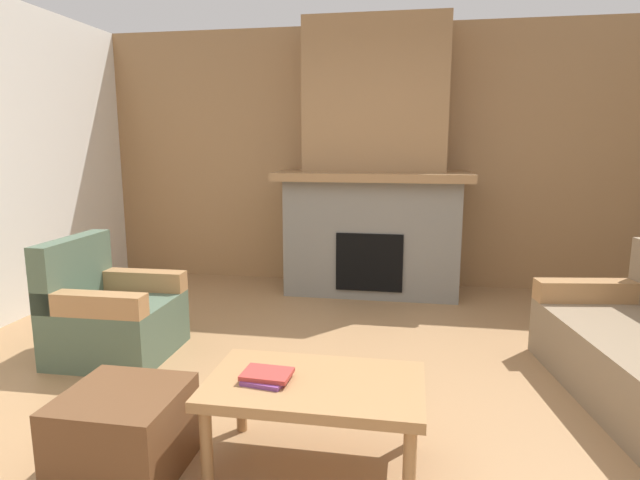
{
  "coord_description": "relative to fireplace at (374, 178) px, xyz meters",
  "views": [
    {
      "loc": [
        0.39,
        -2.69,
        1.51
      ],
      "look_at": [
        -0.26,
        1.01,
        0.81
      ],
      "focal_mm": 29.53,
      "sensor_mm": 36.0,
      "label": 1
    }
  ],
  "objects": [
    {
      "name": "armchair",
      "position": [
        -1.71,
        -2.03,
        -0.87
      ],
      "size": [
        0.77,
        0.77,
        0.85
      ],
      "color": "#4C604C",
      "rests_on": "ground"
    },
    {
      "name": "ground",
      "position": [
        0.0,
        -2.62,
        -1.16
      ],
      "size": [
        9.0,
        9.0,
        0.0
      ],
      "primitive_type": "plane",
      "color": "#9E754C"
    },
    {
      "name": "coffee_table",
      "position": [
        -0.03,
        -3.09,
        -0.79
      ],
      "size": [
        1.0,
        0.6,
        0.43
      ],
      "color": "#A87A4C",
      "rests_on": "ground"
    },
    {
      "name": "ottoman",
      "position": [
        -0.88,
        -3.3,
        -0.96
      ],
      "size": [
        0.52,
        0.52,
        0.4
      ],
      "primitive_type": "cube",
      "color": "brown",
      "rests_on": "ground"
    },
    {
      "name": "fireplace",
      "position": [
        0.0,
        0.0,
        0.0
      ],
      "size": [
        1.9,
        0.82,
        2.7
      ],
      "color": "gray",
      "rests_on": "ground"
    },
    {
      "name": "wall_back_wood_panel",
      "position": [
        0.0,
        0.38,
        0.19
      ],
      "size": [
        6.0,
        0.12,
        2.7
      ],
      "primitive_type": "cube",
      "color": "#997047",
      "rests_on": "ground"
    },
    {
      "name": "book_stack_near_edge",
      "position": [
        -0.25,
        -3.13,
        -0.71
      ],
      "size": [
        0.23,
        0.2,
        0.04
      ],
      "color": "#7A3D84",
      "rests_on": "coffee_table"
    }
  ]
}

